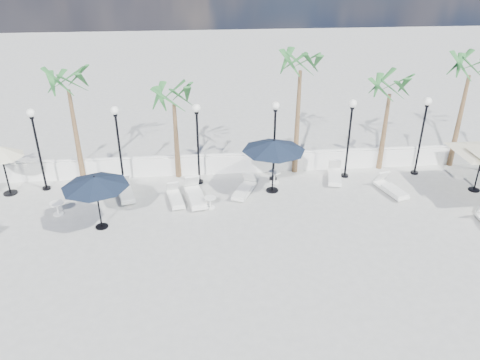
{
  "coord_description": "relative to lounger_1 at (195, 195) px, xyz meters",
  "views": [
    {
      "loc": [
        -3.42,
        -13.18,
        10.08
      ],
      "look_at": [
        -1.85,
        3.65,
        1.5
      ],
      "focal_mm": 35.0,
      "sensor_mm": 36.0,
      "label": 1
    }
  ],
  "objects": [
    {
      "name": "ground",
      "position": [
        3.7,
        -4.78,
        -0.27
      ],
      "size": [
        100.0,
        100.0,
        0.0
      ],
      "primitive_type": "plane",
      "color": "#9B9C97",
      "rests_on": "ground"
    },
    {
      "name": "balustrade",
      "position": [
        3.7,
        2.72,
        0.2
      ],
      "size": [
        26.0,
        0.3,
        1.01
      ],
      "color": "white",
      "rests_on": "ground"
    },
    {
      "name": "lamppost_0",
      "position": [
        -6.8,
        1.72,
        2.23
      ],
      "size": [
        0.36,
        0.36,
        3.84
      ],
      "color": "black",
      "rests_on": "ground"
    },
    {
      "name": "lamppost_1",
      "position": [
        -3.3,
        1.72,
        2.23
      ],
      "size": [
        0.36,
        0.36,
        3.84
      ],
      "color": "black",
      "rests_on": "ground"
    },
    {
      "name": "lamppost_2",
      "position": [
        0.2,
        1.72,
        2.23
      ],
      "size": [
        0.36,
        0.36,
        3.84
      ],
      "color": "black",
      "rests_on": "ground"
    },
    {
      "name": "lamppost_3",
      "position": [
        3.7,
        1.72,
        2.23
      ],
      "size": [
        0.36,
        0.36,
        3.84
      ],
      "color": "black",
      "rests_on": "ground"
    },
    {
      "name": "lamppost_4",
      "position": [
        7.2,
        1.72,
        2.23
      ],
      "size": [
        0.36,
        0.36,
        3.84
      ],
      "color": "black",
      "rests_on": "ground"
    },
    {
      "name": "lamppost_5",
      "position": [
        10.7,
        1.72,
        2.23
      ],
      "size": [
        0.36,
        0.36,
        3.84
      ],
      "color": "black",
      "rests_on": "ground"
    },
    {
      "name": "palm_0",
      "position": [
        -5.3,
        2.52,
        4.27
      ],
      "size": [
        2.6,
        2.6,
        5.5
      ],
      "color": "brown",
      "rests_on": "ground"
    },
    {
      "name": "palm_1",
      "position": [
        -0.8,
        2.52,
        3.49
      ],
      "size": [
        2.6,
        2.6,
        4.7
      ],
      "color": "brown",
      "rests_on": "ground"
    },
    {
      "name": "palm_2",
      "position": [
        4.9,
        2.52,
        4.85
      ],
      "size": [
        2.6,
        2.6,
        6.1
      ],
      "color": "brown",
      "rests_on": "ground"
    },
    {
      "name": "palm_3",
      "position": [
        9.2,
        2.52,
        3.68
      ],
      "size": [
        2.6,
        2.6,
        4.9
      ],
      "color": "brown",
      "rests_on": "ground"
    },
    {
      "name": "palm_4",
      "position": [
        12.9,
        2.52,
        4.46
      ],
      "size": [
        2.6,
        2.6,
        5.7
      ],
      "color": "brown",
      "rests_on": "ground"
    },
    {
      "name": "lounger_1",
      "position": [
        0.0,
        0.0,
        0.0
      ],
      "size": [
        1.05,
        2.21,
        0.79
      ],
      "rotation": [
        0.0,
        0.0,
        0.18
      ],
      "color": "white",
      "rests_on": "ground"
    },
    {
      "name": "lounger_2",
      "position": [
        -0.87,
        -0.03,
        -0.05
      ],
      "size": [
        0.88,
        1.78,
        0.64
      ],
      "rotation": [
        0.0,
        0.0,
        0.2
      ],
      "color": "white",
      "rests_on": "ground"
    },
    {
      "name": "lounger_3",
      "position": [
        -3.08,
        0.68,
        -0.03
      ],
      "size": [
        1.07,
        1.97,
        0.7
      ],
      "rotation": [
        0.0,
        0.0,
        0.26
      ],
      "color": "white",
      "rests_on": "ground"
    },
    {
      "name": "lounger_4",
      "position": [
        2.19,
        0.44,
        -0.03
      ],
      "size": [
        1.32,
        1.94,
        0.7
      ],
      "rotation": [
        0.0,
        0.0,
        -0.43
      ],
      "color": "white",
      "rests_on": "ground"
    },
    {
      "name": "lounger_5",
      "position": [
        8.77,
        -0.09,
        -0.03
      ],
      "size": [
        1.11,
        1.99,
        0.71
      ],
      "rotation": [
        0.0,
        0.0,
        0.28
      ],
      "color": "white",
      "rests_on": "ground"
    },
    {
      "name": "lounger_6",
      "position": [
        6.61,
        1.44,
        -0.03
      ],
      "size": [
        1.06,
        1.99,
        0.71
      ],
      "rotation": [
        0.0,
        0.0,
        -0.25
      ],
      "color": "white",
      "rests_on": "ground"
    },
    {
      "name": "side_table_0",
      "position": [
        -5.7,
        -0.61,
        0.06
      ],
      "size": [
        0.56,
        0.56,
        0.55
      ],
      "color": "white",
      "rests_on": "ground"
    },
    {
      "name": "side_table_1",
      "position": [
        0.62,
        -0.66,
        0.03
      ],
      "size": [
        0.51,
        0.51,
        0.49
      ],
      "color": "white",
      "rests_on": "ground"
    },
    {
      "name": "side_table_2",
      "position": [
        3.71,
        1.42,
        0.07
      ],
      "size": [
        0.58,
        0.58,
        0.56
      ],
      "color": "white",
      "rests_on": "ground"
    },
    {
      "name": "parasol_navy_left",
      "position": [
        -3.73,
        -1.79,
        1.74
      ],
      "size": [
        2.59,
        2.59,
        2.28
      ],
      "color": "black",
      "rests_on": "ground"
    },
    {
      "name": "parasol_navy_mid",
      "position": [
        3.49,
        0.6,
        1.95
      ],
      "size": [
        2.82,
        2.82,
        2.52
      ],
      "color": "black",
      "rests_on": "ground"
    },
    {
      "name": "parasol_cream_small",
      "position": [
        -8.3,
        1.42,
        1.77
      ],
      "size": [
        1.94,
        1.94,
        2.38
      ],
      "color": "black",
      "rests_on": "ground"
    }
  ]
}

